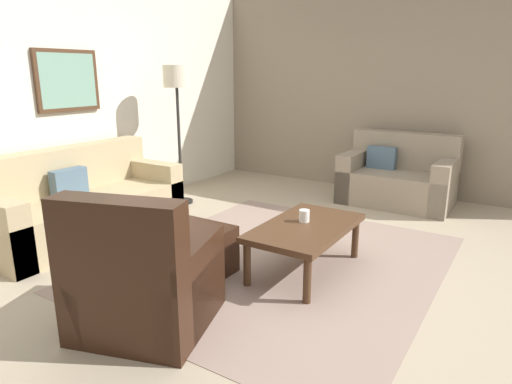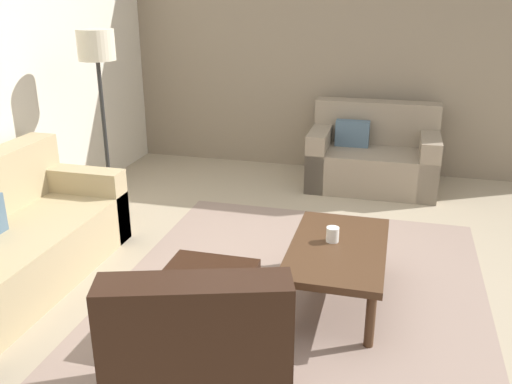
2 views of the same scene
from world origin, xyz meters
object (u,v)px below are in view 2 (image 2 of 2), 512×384
at_px(ottoman, 206,303).
at_px(lamp_standing, 98,65).
at_px(armchair_leather, 201,376).
at_px(couch_loveseat, 373,158).
at_px(coffee_table, 338,253).
at_px(cup, 333,234).

height_order(ottoman, lamp_standing, lamp_standing).
xyz_separation_m(armchair_leather, ottoman, (0.79, 0.25, -0.11)).
xyz_separation_m(couch_loveseat, armchair_leather, (-3.86, 0.58, 0.00)).
bearing_deg(ottoman, armchair_leather, -162.15).
distance_m(coffee_table, lamp_standing, 2.67).
bearing_deg(lamp_standing, coffee_table, -113.60).
distance_m(ottoman, coffee_table, 0.95).
xyz_separation_m(ottoman, cup, (0.64, -0.70, 0.26)).
xyz_separation_m(armchair_leather, lamp_standing, (2.35, 1.75, 1.10)).
relative_size(coffee_table, lamp_standing, 0.64).
relative_size(armchair_leather, cup, 9.79).
bearing_deg(coffee_table, couch_loveseat, -2.11).
xyz_separation_m(couch_loveseat, coffee_table, (-2.50, 0.09, 0.06)).
height_order(armchair_leather, lamp_standing, lamp_standing).
height_order(armchair_leather, coffee_table, armchair_leather).
height_order(couch_loveseat, coffee_table, couch_loveseat).
bearing_deg(armchair_leather, ottoman, 17.85).
bearing_deg(coffee_table, armchair_leather, 160.25).
xyz_separation_m(cup, lamp_standing, (0.92, 2.20, 0.95)).
height_order(coffee_table, cup, cup).
xyz_separation_m(ottoman, lamp_standing, (1.56, 1.50, 1.21)).
relative_size(ottoman, lamp_standing, 0.33).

